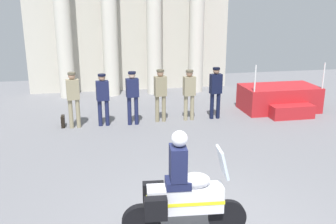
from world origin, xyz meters
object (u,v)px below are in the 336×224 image
at_px(officer_in_row_5, 216,89).
at_px(briefcase_on_ground, 63,121).
at_px(officer_in_row_3, 160,91).
at_px(officer_in_row_4, 189,91).
at_px(officer_in_row_0, 73,96).
at_px(reviewing_stand, 280,99).
at_px(officer_in_row_2, 132,94).
at_px(motorcycle_with_rider, 181,195).
at_px(officer_in_row_1, 103,96).

height_order(officer_in_row_5, briefcase_on_ground, officer_in_row_5).
height_order(officer_in_row_3, officer_in_row_4, officer_in_row_3).
bearing_deg(officer_in_row_4, briefcase_on_ground, -7.88).
xyz_separation_m(officer_in_row_0, officer_in_row_4, (3.68, 0.09, -0.05)).
xyz_separation_m(reviewing_stand, officer_in_row_4, (-3.47, -0.45, 0.56)).
relative_size(reviewing_stand, officer_in_row_4, 1.58).
bearing_deg(officer_in_row_3, officer_in_row_0, -4.72).
distance_m(officer_in_row_2, briefcase_on_ground, 2.35).
bearing_deg(officer_in_row_2, briefcase_on_ground, -11.81).
bearing_deg(officer_in_row_0, officer_in_row_2, 171.95).
bearing_deg(reviewing_stand, briefcase_on_ground, -177.05).
distance_m(reviewing_stand, briefcase_on_ground, 7.54).
distance_m(officer_in_row_0, officer_in_row_2, 1.81).
height_order(reviewing_stand, motorcycle_with_rider, motorcycle_with_rider).
distance_m(officer_in_row_2, officer_in_row_5, 2.77).
distance_m(officer_in_row_5, motorcycle_with_rider, 6.82).
bearing_deg(briefcase_on_ground, officer_in_row_2, -4.76).
distance_m(officer_in_row_1, officer_in_row_2, 0.93).
relative_size(officer_in_row_2, officer_in_row_4, 1.02).
relative_size(officer_in_row_2, officer_in_row_5, 0.99).
relative_size(reviewing_stand, officer_in_row_5, 1.54).
bearing_deg(officer_in_row_0, officer_in_row_5, 174.18).
height_order(officer_in_row_2, officer_in_row_5, officer_in_row_5).
bearing_deg(officer_in_row_1, briefcase_on_ground, -12.06).
relative_size(officer_in_row_4, briefcase_on_ground, 4.67).
height_order(officer_in_row_1, motorcycle_with_rider, motorcycle_with_rider).
xyz_separation_m(officer_in_row_4, motorcycle_with_rider, (-1.71, -6.29, -0.20)).
xyz_separation_m(officer_in_row_2, motorcycle_with_rider, (0.15, -6.16, -0.22)).
distance_m(officer_in_row_4, motorcycle_with_rider, 6.52).
bearing_deg(reviewing_stand, motorcycle_with_rider, -127.58).
bearing_deg(briefcase_on_ground, officer_in_row_3, -0.74).
bearing_deg(briefcase_on_ground, officer_in_row_5, -0.61).
relative_size(reviewing_stand, officer_in_row_1, 1.60).
relative_size(reviewing_stand, officer_in_row_3, 1.55).
height_order(officer_in_row_3, officer_in_row_5, officer_in_row_5).
xyz_separation_m(reviewing_stand, officer_in_row_1, (-6.26, -0.50, 0.55)).
xyz_separation_m(reviewing_stand, briefcase_on_ground, (-7.53, -0.39, -0.25)).
distance_m(reviewing_stand, officer_in_row_4, 3.54).
xyz_separation_m(officer_in_row_1, officer_in_row_2, (0.92, -0.07, 0.04)).
relative_size(officer_in_row_0, motorcycle_with_rider, 0.84).
relative_size(officer_in_row_0, officer_in_row_5, 1.01).
bearing_deg(officer_in_row_4, motorcycle_with_rider, 67.70).
bearing_deg(officer_in_row_5, motorcycle_with_rider, 60.37).
bearing_deg(officer_in_row_4, reviewing_stand, -179.70).
relative_size(reviewing_stand, motorcycle_with_rider, 1.27).
distance_m(reviewing_stand, motorcycle_with_rider, 8.50).
distance_m(officer_in_row_1, motorcycle_with_rider, 6.33).
relative_size(officer_in_row_3, motorcycle_with_rider, 0.82).
height_order(officer_in_row_2, motorcycle_with_rider, motorcycle_with_rider).
bearing_deg(briefcase_on_ground, officer_in_row_4, -0.83).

